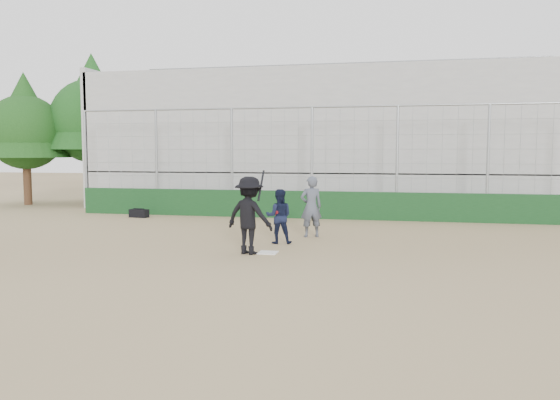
% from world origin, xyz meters
% --- Properties ---
extents(ground, '(90.00, 90.00, 0.00)m').
position_xyz_m(ground, '(0.00, 0.00, 0.00)').
color(ground, brown).
rests_on(ground, ground).
extents(home_plate, '(0.44, 0.44, 0.02)m').
position_xyz_m(home_plate, '(0.00, 0.00, 0.01)').
color(home_plate, white).
rests_on(home_plate, ground).
extents(backstop, '(18.10, 0.25, 4.04)m').
position_xyz_m(backstop, '(0.00, 7.00, 0.96)').
color(backstop, '#103415').
rests_on(backstop, ground).
extents(bleachers, '(20.25, 6.70, 6.98)m').
position_xyz_m(bleachers, '(0.00, 11.95, 2.92)').
color(bleachers, '#979797').
rests_on(bleachers, ground).
extents(tree_left, '(4.48, 4.48, 7.00)m').
position_xyz_m(tree_left, '(-11.00, 11.00, 4.39)').
color(tree_left, '#3C2715').
rests_on(tree_left, ground).
extents(tree_right, '(3.84, 3.84, 6.00)m').
position_xyz_m(tree_right, '(-13.50, 9.50, 3.76)').
color(tree_right, '#392214').
rests_on(tree_right, ground).
extents(batter_at_plate, '(1.33, 0.99, 1.97)m').
position_xyz_m(batter_at_plate, '(-0.41, -0.17, 0.92)').
color(batter_at_plate, black).
rests_on(batter_at_plate, ground).
extents(catcher_crouched, '(0.77, 0.64, 0.99)m').
position_xyz_m(catcher_crouched, '(-0.03, 1.39, 0.49)').
color(catcher_crouched, black).
rests_on(catcher_crouched, ground).
extents(umpire, '(0.74, 0.64, 1.55)m').
position_xyz_m(umpire, '(0.63, 2.68, 0.78)').
color(umpire, '#464C59').
rests_on(umpire, ground).
extents(equipment_bag, '(0.74, 0.42, 0.34)m').
position_xyz_m(equipment_bag, '(-6.28, 5.99, 0.15)').
color(equipment_bag, black).
rests_on(equipment_bag, ground).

